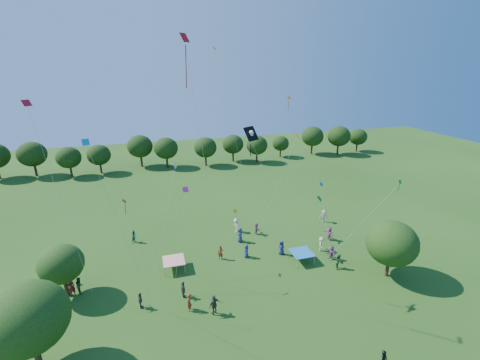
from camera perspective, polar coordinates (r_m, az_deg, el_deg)
The scene contains 38 objects.
near_tree_west at distance 27.18m, azimuth -33.65°, elevation -19.79°, with size 5.37×5.37×6.78m.
near_tree_north at distance 33.75m, azimuth -29.21°, elevation -12.90°, with size 3.91×3.91×5.17m.
near_tree_east at distance 35.30m, azimuth 25.40°, elevation -10.12°, with size 4.93×4.93×5.97m.
treeline at distance 68.16m, azimuth -11.36°, elevation 5.74°, with size 88.01×8.77×6.77m.
tent_red_stripe at distance 35.06m, azimuth -11.71°, elevation -13.84°, with size 2.20×2.20×1.10m.
tent_blue at distance 36.22m, azimuth 10.92°, elevation -12.59°, with size 2.20×2.20×1.10m.
crowd_person_0 at distance 37.12m, azimuth 7.38°, elevation -11.84°, with size 0.83×0.45×1.69m, color navy.
crowd_person_1 at distance 30.06m, azimuth -9.06°, elevation -20.65°, with size 0.63×0.40×1.68m, color maroon.
crowd_person_2 at distance 36.16m, azimuth 17.13°, elevation -13.64°, with size 0.81×0.44×1.65m, color #214D24.
crowd_person_3 at distance 41.27m, azimuth -0.71°, elevation -8.06°, with size 1.22×0.55×1.86m, color beige.
crowd_person_4 at distance 31.24m, azimuth -17.30°, elevation -19.77°, with size 0.91×0.41×1.55m, color #423835.
crowd_person_5 at distance 40.90m, azimuth 2.94°, elevation -8.63°, with size 1.42×0.51×1.52m, color #8C5178.
crowd_person_6 at distance 39.12m, azimuth 0.01°, elevation -9.74°, with size 0.92×0.50×1.86m, color navy.
crowd_person_7 at distance 34.81m, azimuth -27.80°, elevation -16.52°, with size 0.68×0.44×1.82m, color maroon.
crowd_person_8 at distance 34.95m, azimuth -26.62°, elevation -16.34°, with size 0.80×0.43×1.63m, color #235326.
crowd_person_9 at distance 45.16m, azimuth 14.68°, elevation -6.25°, with size 1.15×0.52×1.76m, color #AEA88B.
crowd_person_10 at distance 31.45m, azimuth -10.06°, elevation -18.62°, with size 0.98×0.44×1.67m, color #403833.
crowd_person_11 at distance 40.99m, azimuth 15.57°, elevation -9.17°, with size 1.62×0.58×1.73m, color #9C5B87.
crowd_person_12 at distance 36.37m, azimuth 1.15°, elevation -12.52°, with size 0.77×0.41×1.55m, color navy.
crowd_person_13 at distance 36.08m, azimuth -3.49°, elevation -12.75°, with size 0.62×0.40×1.65m, color maroon.
crowd_person_14 at distance 41.15m, azimuth -18.27°, elevation -9.49°, with size 0.77×0.41×1.55m, color #285E3F.
crowd_person_15 at distance 38.54m, azimuth 14.26°, elevation -10.99°, with size 1.15×0.52×1.77m, color #AFA28C.
crowd_person_16 at distance 29.43m, azimuth -4.61°, elevation -21.23°, with size 1.10×0.50×1.88m, color #3B352F.
crowd_person_17 at distance 37.37m, azimuth 15.91°, elevation -12.29°, with size 1.57×0.56×1.68m, color #874E83.
pirate_kite at distance 26.73m, azimuth 2.21°, elevation 7.74°, with size 6.12×1.23×14.11m.
red_high_kite at distance 24.85m, azimuth -8.35°, elevation 15.00°, with size 2.98×1.25×21.01m.
small_kite_0 at distance 30.20m, azimuth -19.08°, elevation -6.24°, with size 1.59×0.44×7.94m.
small_kite_1 at distance 36.81m, azimuth 8.09°, elevation 2.76°, with size 3.90×1.14×11.78m.
small_kite_2 at distance 40.23m, azimuth 9.64°, elevation 8.89°, with size 4.43×0.70×15.46m.
small_kite_3 at distance 32.70m, azimuth 14.09°, elevation -4.49°, with size 2.39×1.55×6.90m.
small_kite_4 at distance 34.84m, azimuth 14.52°, elevation -3.17°, with size 1.26×1.26×7.40m.
small_kite_5 at distance 29.51m, azimuth -9.99°, elevation -4.60°, with size 1.93×1.92×8.56m.
small_kite_6 at distance 31.88m, azimuth -12.15°, elevation -0.94°, with size 3.18×4.16×9.90m.
small_kite_7 at distance 23.16m, azimuth -21.93°, elevation -3.94°, with size 2.55×4.44×14.89m.
small_kite_8 at distance 29.26m, azimuth -31.64°, elevation 4.54°, with size 2.75×2.13×16.48m.
small_kite_9 at distance 36.36m, azimuth -0.75°, elevation -6.00°, with size 1.08×0.56×3.61m.
small_kite_10 at distance 39.12m, azimuth -2.41°, elevation 13.79°, with size 3.92×5.03×20.91m.
small_kite_11 at distance 34.94m, azimuth 24.23°, elevation -3.22°, with size 4.83×2.58×8.45m.
Camera 1 is at (-7.23, -10.57, 20.24)m, focal length 24.00 mm.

